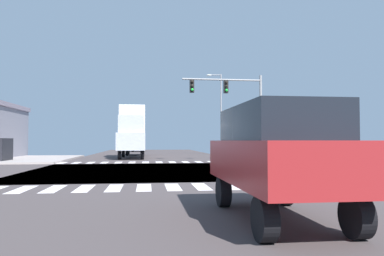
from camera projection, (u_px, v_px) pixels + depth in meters
ground at (159, 171)px, 19.74m from camera, size 90.00×90.00×0.05m
sidewalk_corner_ne at (296, 157)px, 33.26m from camera, size 12.00×12.00×0.14m
crosswalk_near at (159, 187)px, 12.47m from camera, size 13.50×2.00×0.01m
crosswalk_far at (152, 162)px, 26.95m from camera, size 13.50×2.00×0.01m
traffic_signal_mast at (231, 97)px, 28.24m from camera, size 6.36×0.55×6.80m
street_lamp at (219, 107)px, 41.15m from camera, size 1.78×0.32×9.24m
box_truck_farside_1 at (132, 130)px, 33.34m from camera, size 2.40×7.20×4.85m
sedan_queued_3 at (269, 148)px, 24.18m from camera, size 4.30×1.80×1.88m
suv_trailing_1 at (276, 151)px, 7.43m from camera, size 1.96×4.60×2.34m
suv_middle_2 at (135, 143)px, 40.23m from camera, size 1.96×4.60×2.34m
sedan_outer_5 at (138, 144)px, 53.40m from camera, size 1.80×4.30×1.88m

